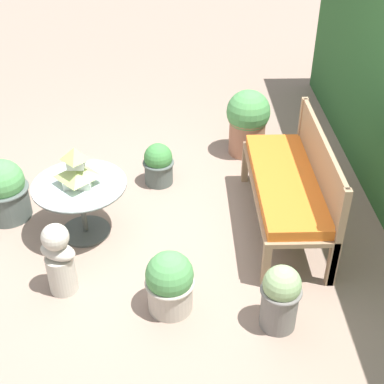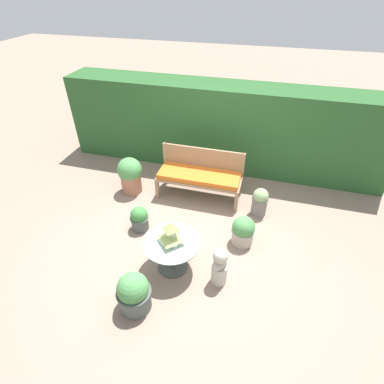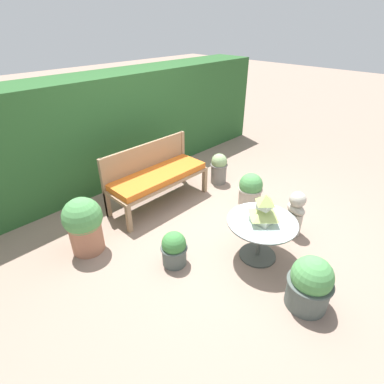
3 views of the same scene
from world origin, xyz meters
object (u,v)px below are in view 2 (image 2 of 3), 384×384
garden_bench (199,177)px  patio_table (172,247)px  potted_plant_table_near (260,201)px  potted_plant_bench_left (134,293)px  garden_bust (220,267)px  potted_plant_hedge_corner (130,174)px  pagoda_birdhouse (171,234)px  potted_plant_table_far (243,231)px  potted_plant_patio_mid (139,218)px

garden_bench → patio_table: size_ratio=1.95×
potted_plant_table_near → potted_plant_bench_left: 2.59m
garden_bust → potted_plant_bench_left: (-0.94, -0.65, -0.03)m
potted_plant_hedge_corner → potted_plant_table_near: bearing=-0.9°
potted_plant_table_near → potted_plant_bench_left: size_ratio=0.91×
patio_table → pagoda_birdhouse: pagoda_birdhouse is taller
pagoda_birdhouse → potted_plant_table_far: pagoda_birdhouse is taller
garden_bust → potted_plant_patio_mid: (-1.45, 0.69, -0.09)m
garden_bust → potted_plant_table_near: bearing=10.9°
garden_bench → garden_bust: bearing=-67.7°
potted_plant_bench_left → potted_plant_table_far: bearing=52.0°
patio_table → potted_plant_table_near: 1.85m
patio_table → potted_plant_table_near: potted_plant_table_near is taller
pagoda_birdhouse → potted_plant_bench_left: bearing=-109.4°
pagoda_birdhouse → potted_plant_patio_mid: (-0.77, 0.62, -0.44)m
potted_plant_table_near → potted_plant_bench_left: bearing=-120.8°
garden_bust → potted_plant_table_near: garden_bust is taller
garden_bust → potted_plant_patio_mid: size_ratio=1.44×
potted_plant_patio_mid → potted_plant_hedge_corner: 1.10m
patio_table → potted_plant_bench_left: bearing=-109.4°
patio_table → potted_plant_table_far: bearing=39.8°
potted_plant_table_near → pagoda_birdhouse: bearing=-125.5°
garden_bench → pagoda_birdhouse: 1.73m
garden_bench → potted_plant_patio_mid: garden_bench is taller
potted_plant_table_near → potted_plant_table_far: size_ratio=1.05×
garden_bench → patio_table: (0.05, -1.72, -0.03)m
garden_bust → potted_plant_hedge_corner: (-2.02, 1.61, 0.07)m
potted_plant_table_near → potted_plant_bench_left: potted_plant_bench_left is taller
garden_bench → potted_plant_table_near: bearing=-10.7°
patio_table → potted_plant_hedge_corner: size_ratio=1.10×
potted_plant_hedge_corner → potted_plant_bench_left: potted_plant_hedge_corner is taller
garden_bench → garden_bust: size_ratio=2.48×
potted_plant_bench_left → pagoda_birdhouse: bearing=70.6°
potted_plant_patio_mid → potted_plant_bench_left: size_ratio=0.74×
patio_table → potted_plant_patio_mid: size_ratio=1.83×
potted_plant_hedge_corner → potted_plant_table_far: potted_plant_hedge_corner is taller
potted_plant_patio_mid → potted_plant_table_far: 1.66m
garden_bust → pagoda_birdhouse: bearing=108.9°
potted_plant_hedge_corner → garden_bust: bearing=-38.6°
patio_table → potted_plant_table_far: patio_table is taller
potted_plant_hedge_corner → potted_plant_table_far: bearing=-19.7°
pagoda_birdhouse → potted_plant_hedge_corner: bearing=130.8°
potted_plant_hedge_corner → patio_table: bearing=-49.2°
patio_table → potted_plant_bench_left: 0.78m
potted_plant_table_far → potted_plant_bench_left: (-1.15, -1.47, 0.03)m
garden_bust → potted_plant_table_far: 0.84m
potted_plant_table_far → potted_plant_bench_left: size_ratio=0.87×
potted_plant_patio_mid → garden_bench: bearing=56.8°
garden_bust → potted_plant_table_near: size_ratio=1.17×
garden_bench → potted_plant_hedge_corner: size_ratio=2.15×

